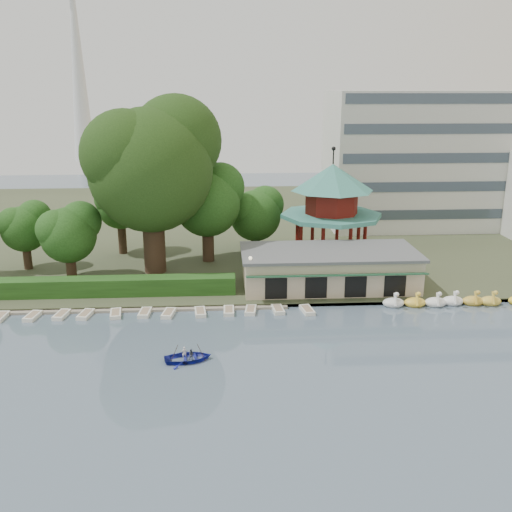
{
  "coord_description": "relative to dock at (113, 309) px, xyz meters",
  "views": [
    {
      "loc": [
        -1.19,
        -35.15,
        20.63
      ],
      "look_at": [
        2.0,
        18.0,
        5.0
      ],
      "focal_mm": 40.0,
      "sensor_mm": 36.0,
      "label": 1
    }
  ],
  "objects": [
    {
      "name": "swan_boats",
      "position": [
        33.66,
        -0.68,
        0.28
      ],
      "size": [
        14.87,
        2.08,
        1.92
      ],
      "color": "white",
      "rests_on": "ground"
    },
    {
      "name": "broadcast_tower",
      "position": [
        -30.0,
        122.8,
        33.86
      ],
      "size": [
        8.0,
        8.0,
        96.0
      ],
      "color": "silver",
      "rests_on": "ground"
    },
    {
      "name": "office_building",
      "position": [
        44.67,
        31.8,
        9.61
      ],
      "size": [
        38.0,
        18.0,
        20.0
      ],
      "color": "silver",
      "rests_on": "shore"
    },
    {
      "name": "hedge",
      "position": [
        -3.0,
        3.3,
        1.18
      ],
      "size": [
        30.0,
        2.0,
        1.8
      ],
      "primitive_type": "cube",
      "color": "#25511A",
      "rests_on": "shore"
    },
    {
      "name": "boathouse",
      "position": [
        22.0,
        4.77,
        2.25
      ],
      "size": [
        18.6,
        9.39,
        3.9
      ],
      "color": "beige",
      "rests_on": "shore"
    },
    {
      "name": "dock",
      "position": [
        0.0,
        0.0,
        0.0
      ],
      "size": [
        34.0,
        1.6,
        0.24
      ],
      "primitive_type": "cube",
      "color": "gray",
      "rests_on": "ground"
    },
    {
      "name": "shore",
      "position": [
        12.0,
        34.8,
        0.08
      ],
      "size": [
        220.0,
        70.0,
        0.4
      ],
      "primitive_type": "cube",
      "color": "#424930",
      "rests_on": "ground"
    },
    {
      "name": "pavilion",
      "position": [
        24.0,
        14.8,
        7.36
      ],
      "size": [
        12.4,
        12.4,
        13.5
      ],
      "color": "beige",
      "rests_on": "shore"
    },
    {
      "name": "rowboat_with_passengers",
      "position": [
        7.9,
        -11.24,
        0.42
      ],
      "size": [
        5.73,
        4.52,
        2.01
      ],
      "color": "navy",
      "rests_on": "ground"
    },
    {
      "name": "small_trees",
      "position": [
        2.18,
        14.67,
        6.57
      ],
      "size": [
        39.3,
        16.47,
        11.85
      ],
      "color": "#3A281C",
      "rests_on": "shore"
    },
    {
      "name": "ground_plane",
      "position": [
        12.0,
        -17.2,
        -0.12
      ],
      "size": [
        220.0,
        220.0,
        0.0
      ],
      "primitive_type": "plane",
      "color": "slate",
      "rests_on": "ground"
    },
    {
      "name": "big_tree",
      "position": [
        3.19,
        11.02,
        12.95
      ],
      "size": [
        15.05,
        14.02,
        19.83
      ],
      "color": "#3A281C",
      "rests_on": "shore"
    },
    {
      "name": "moored_rowboats",
      "position": [
        1.88,
        -1.44,
        0.06
      ],
      "size": [
        34.82,
        2.77,
        0.36
      ],
      "color": "white",
      "rests_on": "ground"
    },
    {
      "name": "lamp_post",
      "position": [
        13.5,
        1.8,
        3.22
      ],
      "size": [
        0.36,
        0.36,
        4.28
      ],
      "color": "black",
      "rests_on": "shore"
    },
    {
      "name": "embankment",
      "position": [
        12.0,
        0.1,
        0.03
      ],
      "size": [
        220.0,
        0.6,
        0.3
      ],
      "primitive_type": "cube",
      "color": "gray",
      "rests_on": "ground"
    }
  ]
}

